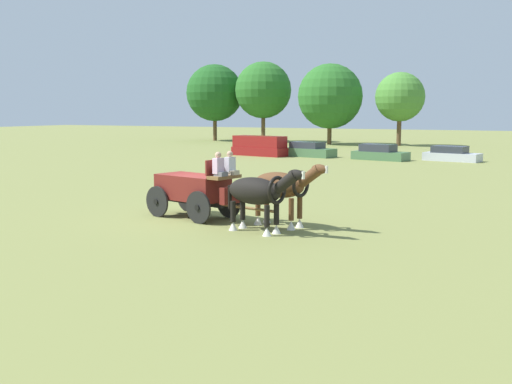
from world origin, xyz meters
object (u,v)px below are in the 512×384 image
Objects in this scene: draft_horse_near at (282,187)px; draft_horse_off at (258,193)px; parked_vehicle_a at (259,146)px; parked_vehicle_c at (380,153)px; show_wagon at (196,188)px; parked_vehicle_b at (309,150)px; parked_vehicle_d at (451,155)px.

draft_horse_near is 1.30m from draft_horse_off.
parked_vehicle_c is at bearing 0.80° from parked_vehicle_a.
parked_vehicle_a is 10.78m from parked_vehicle_c.
show_wagon is at bearing 176.69° from draft_horse_near.
parked_vehicle_b is at bearing 109.53° from draft_horse_near.
parked_vehicle_c is at bearing -6.45° from parked_vehicle_b.
parked_vehicle_d is (5.41, 1.44, -0.04)m from parked_vehicle_c.
draft_horse_off is 0.64× the size of parked_vehicle_b.
parked_vehicle_c is (6.43, -0.73, -0.01)m from parked_vehicle_b.
parked_vehicle_a is (-14.83, 30.81, -0.47)m from draft_horse_off.
parked_vehicle_d is at bearing 87.61° from draft_horse_off.
show_wagon is at bearing 155.86° from draft_horse_off.
draft_horse_near is at bearing -70.47° from parked_vehicle_b.
parked_vehicle_b is 11.86m from parked_vehicle_d.
draft_horse_off is at bearing -92.39° from parked_vehicle_d.
parked_vehicle_a is at bearing 117.13° from draft_horse_near.
show_wagon is 31.07m from parked_vehicle_b.
parked_vehicle_c is (-4.36, 29.70, -0.83)m from draft_horse_near.
draft_horse_off is 32.43m from parked_vehicle_d.
parked_vehicle_d is at bearing 14.88° from parked_vehicle_c.
draft_horse_off is (-0.31, -1.26, -0.06)m from draft_horse_near.
parked_vehicle_d is (1.35, 32.40, -0.81)m from draft_horse_off.
parked_vehicle_c is 1.03× the size of parked_vehicle_d.
draft_horse_off is at bearing -103.77° from draft_horse_near.
draft_horse_off is 0.67× the size of parked_vehicle_d.
parked_vehicle_a is 1.13× the size of parked_vehicle_b.
parked_vehicle_d is at bearing 81.48° from show_wagon.
parked_vehicle_a reaches higher than parked_vehicle_b.
draft_horse_near reaches higher than parked_vehicle_d.
parked_vehicle_c is 5.60m from parked_vehicle_d.
parked_vehicle_a is at bearing -174.40° from parked_vehicle_d.
parked_vehicle_b is (-10.79, 30.42, -0.83)m from draft_horse_near.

